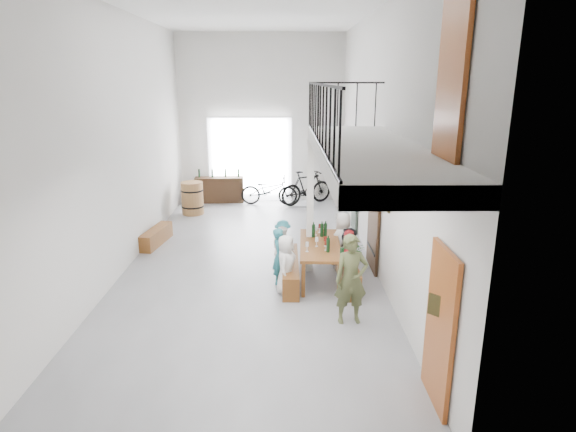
{
  "coord_description": "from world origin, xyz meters",
  "views": [
    {
      "loc": [
        0.75,
        -10.29,
        4.06
      ],
      "look_at": [
        0.83,
        -0.5,
        1.26
      ],
      "focal_mm": 30.0,
      "sensor_mm": 36.0,
      "label": 1
    }
  ],
  "objects_px": {
    "serving_counter": "(219,190)",
    "bicycle_near": "(269,190)",
    "side_bench": "(156,236)",
    "host_standing": "(351,279)",
    "oak_barrel": "(192,198)",
    "tasting_table": "(320,248)",
    "bench_inner": "(290,270)"
  },
  "relations": [
    {
      "from": "side_bench",
      "to": "oak_barrel",
      "type": "height_order",
      "value": "oak_barrel"
    },
    {
      "from": "bench_inner",
      "to": "serving_counter",
      "type": "bearing_deg",
      "value": 109.36
    },
    {
      "from": "side_bench",
      "to": "host_standing",
      "type": "relative_size",
      "value": 0.91
    },
    {
      "from": "host_standing",
      "to": "bicycle_near",
      "type": "relative_size",
      "value": 0.84
    },
    {
      "from": "serving_counter",
      "to": "bicycle_near",
      "type": "xyz_separation_m",
      "value": [
        1.7,
        -0.39,
        0.07
      ]
    },
    {
      "from": "host_standing",
      "to": "serving_counter",
      "type": "bearing_deg",
      "value": 104.39
    },
    {
      "from": "tasting_table",
      "to": "oak_barrel",
      "type": "bearing_deg",
      "value": 127.13
    },
    {
      "from": "host_standing",
      "to": "bicycle_near",
      "type": "xyz_separation_m",
      "value": [
        -1.63,
        8.03,
        -0.29
      ]
    },
    {
      "from": "tasting_table",
      "to": "oak_barrel",
      "type": "height_order",
      "value": "oak_barrel"
    },
    {
      "from": "bench_inner",
      "to": "side_bench",
      "type": "height_order",
      "value": "bench_inner"
    },
    {
      "from": "oak_barrel",
      "to": "serving_counter",
      "type": "relative_size",
      "value": 0.62
    },
    {
      "from": "oak_barrel",
      "to": "bicycle_near",
      "type": "relative_size",
      "value": 0.54
    },
    {
      "from": "oak_barrel",
      "to": "serving_counter",
      "type": "height_order",
      "value": "oak_barrel"
    },
    {
      "from": "oak_barrel",
      "to": "host_standing",
      "type": "xyz_separation_m",
      "value": [
        3.97,
        -6.92,
        0.28
      ]
    },
    {
      "from": "oak_barrel",
      "to": "host_standing",
      "type": "height_order",
      "value": "host_standing"
    },
    {
      "from": "bicycle_near",
      "to": "host_standing",
      "type": "bearing_deg",
      "value": -163.42
    },
    {
      "from": "side_bench",
      "to": "oak_barrel",
      "type": "relative_size",
      "value": 1.42
    },
    {
      "from": "tasting_table",
      "to": "oak_barrel",
      "type": "distance_m",
      "value": 6.23
    },
    {
      "from": "bench_inner",
      "to": "oak_barrel",
      "type": "distance_m",
      "value": 5.97
    },
    {
      "from": "tasting_table",
      "to": "host_standing",
      "type": "distance_m",
      "value": 1.87
    },
    {
      "from": "tasting_table",
      "to": "host_standing",
      "type": "height_order",
      "value": "host_standing"
    },
    {
      "from": "serving_counter",
      "to": "host_standing",
      "type": "xyz_separation_m",
      "value": [
        3.33,
        -8.42,
        0.36
      ]
    },
    {
      "from": "tasting_table",
      "to": "serving_counter",
      "type": "distance_m",
      "value": 7.23
    },
    {
      "from": "tasting_table",
      "to": "bench_inner",
      "type": "height_order",
      "value": "tasting_table"
    },
    {
      "from": "side_bench",
      "to": "host_standing",
      "type": "distance_m",
      "value": 6.02
    },
    {
      "from": "bench_inner",
      "to": "tasting_table",
      "type": "bearing_deg",
      "value": 6.92
    },
    {
      "from": "oak_barrel",
      "to": "side_bench",
      "type": "bearing_deg",
      "value": -98.37
    },
    {
      "from": "side_bench",
      "to": "oak_barrel",
      "type": "distance_m",
      "value": 2.88
    },
    {
      "from": "side_bench",
      "to": "bicycle_near",
      "type": "distance_m",
      "value": 4.82
    },
    {
      "from": "bench_inner",
      "to": "serving_counter",
      "type": "distance_m",
      "value": 7.07
    },
    {
      "from": "tasting_table",
      "to": "host_standing",
      "type": "relative_size",
      "value": 1.28
    },
    {
      "from": "tasting_table",
      "to": "bench_inner",
      "type": "xyz_separation_m",
      "value": [
        -0.61,
        -0.07,
        -0.47
      ]
    }
  ]
}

